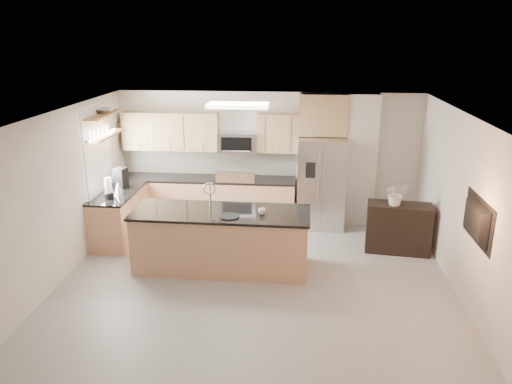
# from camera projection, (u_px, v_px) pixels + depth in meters

# --- Properties ---
(floor) EXTENTS (6.50, 6.50, 0.00)m
(floor) POSITION_uv_depth(u_px,v_px,m) (253.00, 294.00, 7.39)
(floor) COLOR #A8A4A0
(floor) RESTS_ON ground
(ceiling) EXTENTS (6.00, 6.50, 0.02)m
(ceiling) POSITION_uv_depth(u_px,v_px,m) (253.00, 119.00, 6.60)
(ceiling) COLOR silver
(ceiling) RESTS_ON wall_back
(wall_back) EXTENTS (6.00, 0.02, 2.60)m
(wall_back) POSITION_uv_depth(u_px,v_px,m) (268.00, 157.00, 10.08)
(wall_back) COLOR beige
(wall_back) RESTS_ON floor
(wall_front) EXTENTS (6.00, 0.02, 2.60)m
(wall_front) POSITION_uv_depth(u_px,v_px,m) (213.00, 353.00, 3.91)
(wall_front) COLOR beige
(wall_front) RESTS_ON floor
(wall_left) EXTENTS (0.02, 6.50, 2.60)m
(wall_left) POSITION_uv_depth(u_px,v_px,m) (48.00, 205.00, 7.26)
(wall_left) COLOR beige
(wall_left) RESTS_ON floor
(wall_right) EXTENTS (0.02, 6.50, 2.60)m
(wall_right) POSITION_uv_depth(u_px,v_px,m) (473.00, 219.00, 6.73)
(wall_right) COLOR beige
(wall_right) RESTS_ON floor
(back_counter) EXTENTS (3.55, 0.66, 1.44)m
(back_counter) POSITION_uv_depth(u_px,v_px,m) (207.00, 199.00, 10.13)
(back_counter) COLOR tan
(back_counter) RESTS_ON floor
(left_counter) EXTENTS (0.66, 1.50, 0.92)m
(left_counter) POSITION_uv_depth(u_px,v_px,m) (119.00, 216.00, 9.24)
(left_counter) COLOR tan
(left_counter) RESTS_ON floor
(range) EXTENTS (0.76, 0.64, 1.14)m
(range) POSITION_uv_depth(u_px,v_px,m) (237.00, 200.00, 10.07)
(range) COLOR black
(range) RESTS_ON floor
(upper_cabinets) EXTENTS (3.50, 0.33, 0.75)m
(upper_cabinets) POSITION_uv_depth(u_px,v_px,m) (203.00, 132.00, 9.87)
(upper_cabinets) COLOR tan
(upper_cabinets) RESTS_ON wall_back
(microwave) EXTENTS (0.76, 0.40, 0.40)m
(microwave) POSITION_uv_depth(u_px,v_px,m) (238.00, 142.00, 9.83)
(microwave) COLOR #B3B3B5
(microwave) RESTS_ON upper_cabinets
(refrigerator) EXTENTS (0.92, 0.78, 1.78)m
(refrigerator) POSITION_uv_depth(u_px,v_px,m) (321.00, 183.00, 9.75)
(refrigerator) COLOR #B3B3B5
(refrigerator) RESTS_ON floor
(partition_column) EXTENTS (0.60, 0.30, 2.60)m
(partition_column) POSITION_uv_depth(u_px,v_px,m) (360.00, 161.00, 9.78)
(partition_column) COLOR beige
(partition_column) RESTS_ON floor
(window) EXTENTS (0.04, 1.15, 1.65)m
(window) POSITION_uv_depth(u_px,v_px,m) (97.00, 153.00, 8.90)
(window) COLOR white
(window) RESTS_ON wall_left
(shelf_lower) EXTENTS (0.30, 1.20, 0.04)m
(shelf_lower) POSITION_uv_depth(u_px,v_px,m) (105.00, 135.00, 8.89)
(shelf_lower) COLOR olive
(shelf_lower) RESTS_ON wall_left
(shelf_upper) EXTENTS (0.30, 1.20, 0.04)m
(shelf_upper) POSITION_uv_depth(u_px,v_px,m) (103.00, 115.00, 8.78)
(shelf_upper) COLOR olive
(shelf_upper) RESTS_ON wall_left
(ceiling_fixture) EXTENTS (1.00, 0.50, 0.06)m
(ceiling_fixture) POSITION_uv_depth(u_px,v_px,m) (238.00, 105.00, 8.16)
(ceiling_fixture) COLOR white
(ceiling_fixture) RESTS_ON ceiling
(island) EXTENTS (2.85, 1.07, 1.40)m
(island) POSITION_uv_depth(u_px,v_px,m) (222.00, 240.00, 8.09)
(island) COLOR tan
(island) RESTS_ON floor
(credenza) EXTENTS (1.14, 0.58, 0.88)m
(credenza) POSITION_uv_depth(u_px,v_px,m) (398.00, 228.00, 8.71)
(credenza) COLOR black
(credenza) RESTS_ON floor
(cup) EXTENTS (0.13, 0.13, 0.09)m
(cup) POSITION_uv_depth(u_px,v_px,m) (262.00, 211.00, 7.81)
(cup) COLOR white
(cup) RESTS_ON island
(platter) EXTENTS (0.41, 0.41, 0.02)m
(platter) POSITION_uv_depth(u_px,v_px,m) (229.00, 216.00, 7.70)
(platter) COLOR black
(platter) RESTS_ON island
(blender) EXTENTS (0.17, 0.17, 0.38)m
(blender) POSITION_uv_depth(u_px,v_px,m) (108.00, 190.00, 8.69)
(blender) COLOR black
(blender) RESTS_ON left_counter
(kettle) EXTENTS (0.19, 0.19, 0.24)m
(kettle) POSITION_uv_depth(u_px,v_px,m) (118.00, 187.00, 9.02)
(kettle) COLOR #B3B3B5
(kettle) RESTS_ON left_counter
(coffee_maker) EXTENTS (0.24, 0.27, 0.37)m
(coffee_maker) POSITION_uv_depth(u_px,v_px,m) (121.00, 178.00, 9.32)
(coffee_maker) COLOR black
(coffee_maker) RESTS_ON left_counter
(bowl) EXTENTS (0.52, 0.52, 0.10)m
(bowl) POSITION_uv_depth(u_px,v_px,m) (104.00, 110.00, 8.84)
(bowl) COLOR #B3B3B5
(bowl) RESTS_ON shelf_upper
(flower_vase) EXTENTS (0.62, 0.56, 0.61)m
(flower_vase) POSITION_uv_depth(u_px,v_px,m) (397.00, 188.00, 8.45)
(flower_vase) COLOR silver
(flower_vase) RESTS_ON credenza
(television) EXTENTS (0.14, 1.08, 0.62)m
(television) POSITION_uv_depth(u_px,v_px,m) (472.00, 220.00, 6.54)
(television) COLOR black
(television) RESTS_ON wall_right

